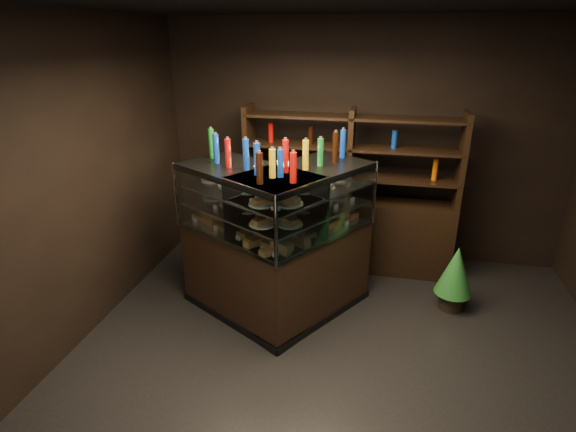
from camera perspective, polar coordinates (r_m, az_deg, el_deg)
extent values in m
plane|color=black|center=(4.22, 6.30, -19.30)|extent=(5.00, 5.00, 0.00)
cube|color=black|center=(5.81, 9.46, 9.06)|extent=(5.00, 0.02, 3.00)
cube|color=black|center=(4.36, -27.50, 2.43)|extent=(0.02, 5.00, 3.00)
cube|color=black|center=(4.75, 1.79, -7.11)|extent=(1.37, 1.58, 0.93)
cube|color=black|center=(4.97, 1.73, -11.38)|extent=(1.41, 1.62, 0.08)
cube|color=black|center=(4.33, 1.96, 5.59)|extent=(1.37, 1.58, 0.06)
cube|color=silver|center=(4.54, 1.86, -1.88)|extent=(1.29, 1.50, 0.02)
cube|color=silver|center=(4.46, 1.89, 0.69)|extent=(1.29, 1.50, 0.02)
cube|color=silver|center=(4.39, 1.92, 3.08)|extent=(1.29, 1.50, 0.02)
cube|color=white|center=(4.20, 5.55, 0.67)|extent=(0.78, 1.19, 0.66)
cylinder|color=silver|center=(4.74, 10.95, 2.92)|extent=(0.03, 0.03, 0.68)
cylinder|color=silver|center=(3.72, -1.56, -2.12)|extent=(0.03, 0.03, 0.68)
cube|color=black|center=(4.75, -4.70, -7.16)|extent=(1.58, 1.34, 0.93)
cube|color=black|center=(4.97, -4.54, -11.43)|extent=(1.63, 1.38, 0.08)
cube|color=black|center=(4.33, -5.14, 5.52)|extent=(1.58, 1.34, 0.06)
cube|color=silver|center=(4.54, -4.88, -1.94)|extent=(1.51, 1.26, 0.02)
cube|color=silver|center=(4.46, -4.97, 0.63)|extent=(1.51, 1.26, 0.02)
cube|color=silver|center=(4.39, -5.05, 3.02)|extent=(1.51, 1.26, 0.02)
cube|color=white|center=(4.20, -8.66, 0.54)|extent=(1.23, 0.73, 0.66)
cylinder|color=silver|center=(3.72, -1.56, -2.12)|extent=(0.03, 0.03, 0.68)
cylinder|color=silver|center=(4.75, -14.02, 2.68)|extent=(0.03, 0.03, 0.68)
cube|color=#BA9342|center=(4.12, -3.46, -3.92)|extent=(0.17, 0.20, 0.06)
cube|color=#BA9342|center=(4.23, -1.74, -3.21)|extent=(0.17, 0.20, 0.06)
cube|color=#BA9342|center=(4.33, -0.10, -2.53)|extent=(0.17, 0.20, 0.06)
cube|color=#BA9342|center=(4.45, 1.45, -1.88)|extent=(0.17, 0.20, 0.06)
cube|color=#BA9342|center=(4.56, 2.92, -1.26)|extent=(0.17, 0.20, 0.06)
cube|color=#BA9342|center=(4.68, 4.32, -0.67)|extent=(0.17, 0.20, 0.06)
cube|color=#BA9342|center=(4.80, 5.65, -0.11)|extent=(0.17, 0.20, 0.06)
cube|color=#BA9342|center=(4.93, 6.91, 0.42)|extent=(0.17, 0.20, 0.06)
cylinder|color=white|center=(4.10, -3.26, -1.03)|extent=(0.24, 0.24, 0.02)
cube|color=#BA9342|center=(4.09, -3.27, -0.59)|extent=(0.16, 0.19, 0.05)
cylinder|color=white|center=(4.27, -0.58, -0.03)|extent=(0.24, 0.24, 0.02)
cube|color=#BA9342|center=(4.26, -0.58, 0.40)|extent=(0.16, 0.19, 0.05)
cylinder|color=white|center=(4.45, 1.89, 0.90)|extent=(0.24, 0.24, 0.02)
cube|color=#BA9342|center=(4.44, 1.90, 1.32)|extent=(0.16, 0.19, 0.05)
cylinder|color=white|center=(4.64, 4.17, 1.76)|extent=(0.24, 0.24, 0.02)
cube|color=#BA9342|center=(4.63, 4.18, 2.16)|extent=(0.16, 0.19, 0.05)
cylinder|color=white|center=(4.83, 6.27, 2.54)|extent=(0.24, 0.24, 0.02)
cube|color=#BA9342|center=(4.82, 6.29, 2.92)|extent=(0.16, 0.19, 0.05)
cylinder|color=white|center=(4.03, -3.32, 1.54)|extent=(0.24, 0.24, 0.02)
cube|color=#BA9342|center=(4.01, -3.33, 2.00)|extent=(0.16, 0.19, 0.05)
cylinder|color=white|center=(4.20, -0.59, 2.46)|extent=(0.24, 0.24, 0.02)
cube|color=#BA9342|center=(4.19, -0.59, 2.90)|extent=(0.16, 0.19, 0.05)
cylinder|color=white|center=(4.38, 1.93, 3.30)|extent=(0.24, 0.24, 0.02)
cube|color=#BA9342|center=(4.37, 1.93, 3.73)|extent=(0.16, 0.19, 0.05)
cylinder|color=white|center=(4.57, 4.24, 4.07)|extent=(0.24, 0.24, 0.02)
cube|color=#BA9342|center=(4.56, 4.25, 4.48)|extent=(0.16, 0.19, 0.05)
cylinder|color=white|center=(4.77, 6.37, 4.76)|extent=(0.24, 0.24, 0.02)
cube|color=#BA9342|center=(4.76, 6.38, 5.16)|extent=(0.16, 0.19, 0.05)
cube|color=#BA9342|center=(4.93, -9.93, 0.27)|extent=(0.20, 0.17, 0.06)
cube|color=#BA9342|center=(4.81, -8.68, -0.24)|extent=(0.20, 0.17, 0.06)
cube|color=#BA9342|center=(4.68, -7.35, -0.77)|extent=(0.20, 0.17, 0.06)
cube|color=#BA9342|center=(4.56, -5.95, -1.34)|extent=(0.20, 0.17, 0.06)
cube|color=#BA9342|center=(4.45, -4.48, -1.93)|extent=(0.20, 0.17, 0.06)
cube|color=#BA9342|center=(4.33, -2.93, -2.55)|extent=(0.20, 0.17, 0.06)
cube|color=#BA9342|center=(4.23, -1.30, -3.20)|extent=(0.20, 0.17, 0.06)
cube|color=#BA9342|center=(4.12, 0.42, -3.89)|extent=(0.20, 0.17, 0.06)
cylinder|color=white|center=(4.84, -9.34, 2.39)|extent=(0.24, 0.24, 0.02)
cube|color=#BA9342|center=(4.83, -9.37, 2.78)|extent=(0.19, 0.16, 0.05)
cylinder|color=white|center=(4.64, -7.25, 1.65)|extent=(0.24, 0.24, 0.02)
cube|color=#BA9342|center=(4.63, -7.27, 2.05)|extent=(0.19, 0.16, 0.05)
cylinder|color=white|center=(4.45, -4.98, 0.84)|extent=(0.24, 0.24, 0.02)
cube|color=#BA9342|center=(4.44, -4.99, 1.25)|extent=(0.19, 0.16, 0.05)
cylinder|color=white|center=(4.27, -2.51, -0.04)|extent=(0.24, 0.24, 0.02)
cube|color=#BA9342|center=(4.26, -2.52, 0.39)|extent=(0.19, 0.16, 0.05)
cylinder|color=white|center=(4.10, 0.17, -1.00)|extent=(0.24, 0.24, 0.02)
cube|color=#BA9342|center=(4.08, 0.17, -0.56)|extent=(0.19, 0.16, 0.05)
cylinder|color=white|center=(4.78, -9.48, 4.61)|extent=(0.24, 0.24, 0.02)
cube|color=#BA9342|center=(4.77, -9.51, 5.01)|extent=(0.19, 0.16, 0.05)
cylinder|color=white|center=(4.58, -7.37, 3.96)|extent=(0.24, 0.24, 0.02)
cube|color=#BA9342|center=(4.57, -7.39, 4.37)|extent=(0.19, 0.16, 0.05)
cylinder|color=white|center=(4.38, -5.06, 3.23)|extent=(0.24, 0.24, 0.02)
cube|color=#BA9342|center=(4.37, -5.08, 3.66)|extent=(0.19, 0.16, 0.05)
cylinder|color=white|center=(4.20, -2.55, 2.44)|extent=(0.24, 0.24, 0.02)
cube|color=#BA9342|center=(4.19, -2.56, 2.89)|extent=(0.19, 0.16, 0.05)
cylinder|color=white|center=(4.02, 0.17, 1.57)|extent=(0.24, 0.24, 0.02)
cube|color=#BA9342|center=(4.01, 0.18, 2.03)|extent=(0.19, 0.16, 0.05)
cylinder|color=#B20C0A|center=(3.88, -4.06, 6.21)|extent=(0.06, 0.06, 0.28)
cylinder|color=silver|center=(3.84, -4.12, 8.37)|extent=(0.03, 0.03, 0.02)
cylinder|color=#D8590A|center=(4.01, -1.92, 6.78)|extent=(0.06, 0.06, 0.28)
cylinder|color=silver|center=(3.97, -1.94, 8.86)|extent=(0.03, 0.03, 0.02)
cylinder|color=#147223|center=(4.14, 0.10, 7.30)|extent=(0.06, 0.06, 0.28)
cylinder|color=silver|center=(4.11, 0.10, 9.32)|extent=(0.03, 0.03, 0.02)
cylinder|color=#0F38B2|center=(4.28, 1.99, 7.77)|extent=(0.06, 0.06, 0.28)
cylinder|color=silver|center=(4.25, 2.01, 9.74)|extent=(0.03, 0.03, 0.02)
cylinder|color=yellow|center=(4.42, 3.76, 8.21)|extent=(0.06, 0.06, 0.28)
cylinder|color=silver|center=(4.39, 3.81, 10.11)|extent=(0.03, 0.03, 0.02)
cylinder|color=black|center=(4.57, 5.42, 8.62)|extent=(0.06, 0.06, 0.28)
cylinder|color=silver|center=(4.54, 5.49, 10.46)|extent=(0.03, 0.03, 0.02)
cylinder|color=silver|center=(4.72, 6.98, 8.99)|extent=(0.06, 0.06, 0.28)
cylinder|color=silver|center=(4.69, 7.07, 10.77)|extent=(0.03, 0.03, 0.02)
cylinder|color=#B20C0A|center=(4.73, -10.19, 8.82)|extent=(0.06, 0.06, 0.28)
cylinder|color=silver|center=(4.70, -10.31, 10.60)|extent=(0.03, 0.03, 0.02)
cylinder|color=#D8590A|center=(4.58, -8.64, 8.48)|extent=(0.06, 0.06, 0.28)
cylinder|color=silver|center=(4.54, -8.75, 10.32)|extent=(0.03, 0.03, 0.02)
cylinder|color=#147223|center=(4.43, -6.98, 8.11)|extent=(0.06, 0.06, 0.28)
cylinder|color=silver|center=(4.39, -7.07, 10.01)|extent=(0.03, 0.03, 0.02)
cylinder|color=#0F38B2|center=(4.28, -5.22, 7.70)|extent=(0.06, 0.06, 0.28)
cylinder|color=silver|center=(4.25, -5.29, 9.66)|extent=(0.03, 0.03, 0.02)
cylinder|color=yellow|center=(4.14, -3.34, 7.26)|extent=(0.06, 0.06, 0.28)
cylinder|color=silver|center=(4.11, -3.39, 9.29)|extent=(0.03, 0.03, 0.02)
cylinder|color=black|center=(4.01, -1.33, 6.78)|extent=(0.06, 0.06, 0.28)
cylinder|color=silver|center=(3.97, -1.35, 8.87)|extent=(0.03, 0.03, 0.02)
cylinder|color=silver|center=(3.88, 0.81, 6.26)|extent=(0.06, 0.06, 0.28)
cylinder|color=silver|center=(3.84, 0.82, 8.41)|extent=(0.03, 0.03, 0.02)
cylinder|color=black|center=(5.27, 19.99, -10.00)|extent=(0.26, 0.26, 0.19)
cone|color=#1B6128|center=(5.10, 20.52, -6.48)|extent=(0.39, 0.39, 0.54)
cone|color=#1B6128|center=(5.02, 20.79, -4.69)|extent=(0.30, 0.30, 0.38)
cube|color=black|center=(5.72, 7.43, -2.15)|extent=(2.56, 0.46, 0.90)
cube|color=black|center=(5.62, -4.92, 8.32)|extent=(0.07, 0.38, 1.10)
cube|color=black|center=(5.39, 7.95, 7.59)|extent=(0.07, 0.38, 1.10)
cube|color=black|center=(5.45, 21.20, 6.44)|extent=(0.07, 0.38, 1.10)
cube|color=black|center=(5.46, 7.82, 5.05)|extent=(2.51, 0.41, 0.03)
cube|color=black|center=(5.37, 8.01, 8.62)|extent=(2.51, 0.41, 0.03)
cube|color=black|center=(5.30, 8.21, 12.30)|extent=(2.51, 0.41, 0.03)
cylinder|color=#B20C0A|center=(5.58, -2.14, 6.95)|extent=(0.06, 0.06, 0.22)
cylinder|color=#D8590A|center=(5.48, 2.80, 6.66)|extent=(0.06, 0.06, 0.22)
cylinder|color=#147223|center=(5.43, 7.89, 6.31)|extent=(0.06, 0.06, 0.22)
cylinder|color=#0F38B2|center=(5.41, 13.03, 5.91)|extent=(0.06, 0.06, 0.22)
cylinder|color=yellow|center=(5.44, 18.14, 5.46)|extent=(0.06, 0.06, 0.22)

